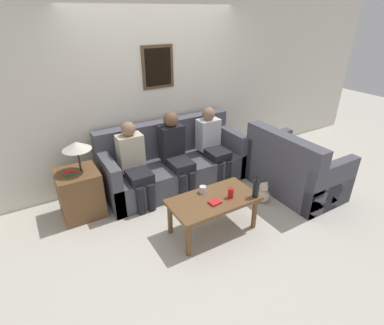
{
  "coord_description": "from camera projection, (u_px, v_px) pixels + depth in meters",
  "views": [
    {
      "loc": [
        -1.83,
        -3.13,
        2.43
      ],
      "look_at": [
        -0.06,
        -0.14,
        0.65
      ],
      "focal_mm": 28.0,
      "sensor_mm": 36.0,
      "label": 1
    }
  ],
  "objects": [
    {
      "name": "ground_plane",
      "position": [
        191.0,
        198.0,
        4.34
      ],
      "size": [
        16.0,
        16.0,
        0.0
      ],
      "primitive_type": "plane",
      "color": "beige"
    },
    {
      "name": "wall_back",
      "position": [
        158.0,
        94.0,
        4.48
      ],
      "size": [
        9.0,
        0.08,
        2.6
      ],
      "color": "silver",
      "rests_on": "ground_plane"
    },
    {
      "name": "couch_main",
      "position": [
        173.0,
        164.0,
        4.59
      ],
      "size": [
        2.17,
        0.85,
        0.94
      ],
      "color": "#4C4C56",
      "rests_on": "ground_plane"
    },
    {
      "name": "couch_side",
      "position": [
        293.0,
        171.0,
        4.38
      ],
      "size": [
        0.85,
        1.31,
        0.94
      ],
      "rotation": [
        0.0,
        0.0,
        1.57
      ],
      "color": "#4C4C56",
      "rests_on": "ground_plane"
    },
    {
      "name": "coffee_table",
      "position": [
        213.0,
        203.0,
        3.53
      ],
      "size": [
        1.05,
        0.56,
        0.46
      ],
      "color": "brown",
      "rests_on": "ground_plane"
    },
    {
      "name": "side_table_with_lamp",
      "position": [
        80.0,
        190.0,
        3.85
      ],
      "size": [
        0.51,
        0.51,
        1.02
      ],
      "color": "brown",
      "rests_on": "ground_plane"
    },
    {
      "name": "wine_bottle",
      "position": [
        256.0,
        189.0,
        3.49
      ],
      "size": [
        0.07,
        0.07,
        0.29
      ],
      "color": "black",
      "rests_on": "coffee_table"
    },
    {
      "name": "drinking_glass",
      "position": [
        203.0,
        190.0,
        3.6
      ],
      "size": [
        0.08,
        0.08,
        0.09
      ],
      "color": "silver",
      "rests_on": "coffee_table"
    },
    {
      "name": "book_stack",
      "position": [
        215.0,
        202.0,
        3.41
      ],
      "size": [
        0.14,
        0.12,
        0.02
      ],
      "color": "red",
      "rests_on": "coffee_table"
    },
    {
      "name": "soda_can",
      "position": [
        231.0,
        193.0,
        3.5
      ],
      "size": [
        0.07,
        0.07,
        0.12
      ],
      "color": "red",
      "rests_on": "coffee_table"
    },
    {
      "name": "person_left",
      "position": [
        134.0,
        162.0,
        4.02
      ],
      "size": [
        0.34,
        0.6,
        1.14
      ],
      "color": "black",
      "rests_on": "ground_plane"
    },
    {
      "name": "person_middle",
      "position": [
        175.0,
        150.0,
        4.31
      ],
      "size": [
        0.34,
        0.62,
        1.17
      ],
      "color": "black",
      "rests_on": "ground_plane"
    },
    {
      "name": "person_right",
      "position": [
        212.0,
        142.0,
        4.63
      ],
      "size": [
        0.34,
        0.61,
        1.13
      ],
      "color": "black",
      "rests_on": "ground_plane"
    },
    {
      "name": "teddy_bear",
      "position": [
        263.0,
        193.0,
        4.19
      ],
      "size": [
        0.2,
        0.2,
        0.31
      ],
      "color": "beige",
      "rests_on": "ground_plane"
    }
  ]
}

